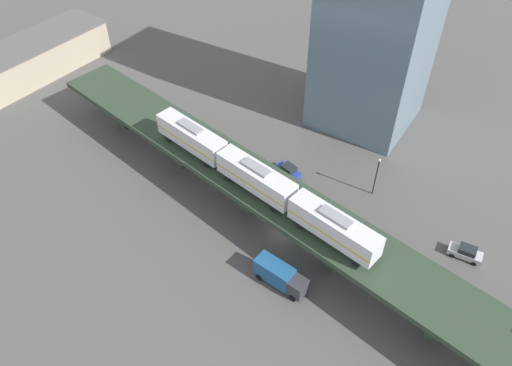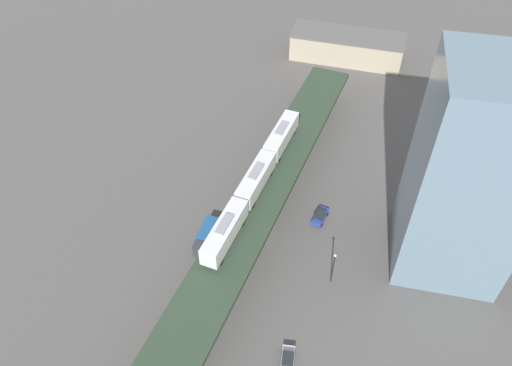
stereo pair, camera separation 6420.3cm
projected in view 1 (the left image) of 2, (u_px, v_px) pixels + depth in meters
ground_plane at (282, 232)px, 70.38m from camera, size 400.00×400.00×0.00m
elevated_viaduct at (285, 205)px, 66.31m from camera, size 23.96×92.09×6.69m
subway_train at (256, 177)px, 65.11m from camera, size 9.10×37.13×4.45m
street_car_blue at (288, 170)px, 78.36m from camera, size 2.84×4.71×1.89m
street_car_silver at (466, 252)px, 66.63m from camera, size 2.22×4.53×1.89m
delivery_truck at (280, 275)px, 62.94m from camera, size 2.90×7.37×3.20m
street_lamp at (377, 174)px, 73.14m from camera, size 0.44×0.44×6.94m
warehouse_building at (38, 56)px, 99.00m from camera, size 29.13×11.94×6.80m
office_tower at (380, 23)px, 77.65m from camera, size 16.00×16.00×36.00m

